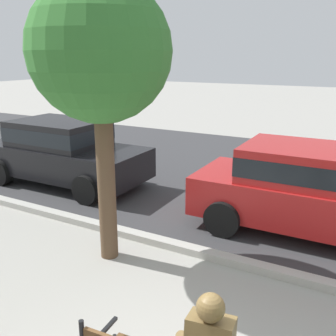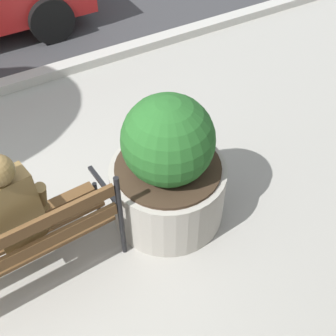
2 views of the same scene
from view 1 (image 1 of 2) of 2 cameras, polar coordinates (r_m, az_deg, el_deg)
street_surface at (r=10.14m, az=20.52°, el=-2.12°), size 60.00×9.00×0.01m
curb_stone at (r=5.95m, az=13.37°, el=-14.19°), size 60.00×0.20×0.12m
street_tree_near_bench at (r=5.51m, az=-10.06°, el=16.37°), size 1.98×1.98×4.10m
parked_car_black at (r=9.64m, az=-15.34°, el=2.58°), size 4.11×1.95×1.56m
parked_car_red at (r=7.09m, az=20.45°, el=-2.80°), size 4.11×1.95×1.56m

